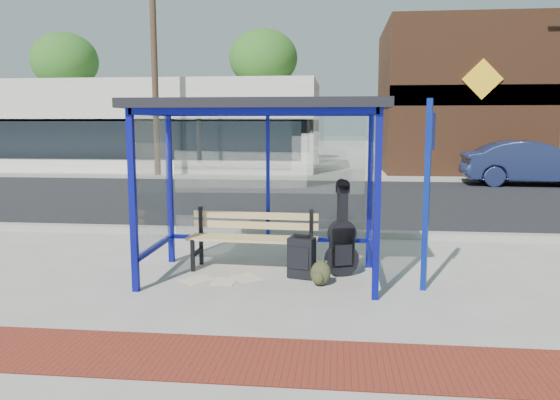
# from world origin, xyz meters

# --- Properties ---
(ground) EXTENTS (120.00, 120.00, 0.00)m
(ground) POSITION_xyz_m (0.00, 0.00, 0.00)
(ground) COLOR #B2ADA0
(ground) RESTS_ON ground
(brick_paver_strip) EXTENTS (60.00, 1.00, 0.01)m
(brick_paver_strip) POSITION_xyz_m (0.00, -2.60, 0.01)
(brick_paver_strip) COLOR maroon
(brick_paver_strip) RESTS_ON ground
(curb_near) EXTENTS (60.00, 0.25, 0.12)m
(curb_near) POSITION_xyz_m (0.00, 2.90, 0.06)
(curb_near) COLOR gray
(curb_near) RESTS_ON ground
(street_asphalt) EXTENTS (60.00, 10.00, 0.00)m
(street_asphalt) POSITION_xyz_m (0.00, 8.00, 0.00)
(street_asphalt) COLOR black
(street_asphalt) RESTS_ON ground
(curb_far) EXTENTS (60.00, 0.25, 0.12)m
(curb_far) POSITION_xyz_m (0.00, 13.10, 0.06)
(curb_far) COLOR gray
(curb_far) RESTS_ON ground
(far_sidewalk) EXTENTS (60.00, 4.00, 0.01)m
(far_sidewalk) POSITION_xyz_m (0.00, 15.00, 0.00)
(far_sidewalk) COLOR #B2ADA0
(far_sidewalk) RESTS_ON ground
(bus_shelter) EXTENTS (3.30, 1.80, 2.42)m
(bus_shelter) POSITION_xyz_m (0.00, 0.07, 2.07)
(bus_shelter) COLOR #0D1192
(bus_shelter) RESTS_ON ground
(storefront_white) EXTENTS (18.00, 6.04, 4.00)m
(storefront_white) POSITION_xyz_m (-9.00, 17.99, 2.00)
(storefront_white) COLOR silver
(storefront_white) RESTS_ON ground
(storefront_brown) EXTENTS (10.00, 7.08, 6.40)m
(storefront_brown) POSITION_xyz_m (8.00, 18.49, 3.20)
(storefront_brown) COLOR #59331E
(storefront_brown) RESTS_ON ground
(tree_left) EXTENTS (3.60, 3.60, 7.03)m
(tree_left) POSITION_xyz_m (-14.00, 22.00, 5.45)
(tree_left) COLOR #4C3826
(tree_left) RESTS_ON ground
(tree_mid) EXTENTS (3.60, 3.60, 7.03)m
(tree_mid) POSITION_xyz_m (-3.00, 22.00, 5.45)
(tree_mid) COLOR #4C3826
(tree_mid) RESTS_ON ground
(utility_pole_west) EXTENTS (1.60, 0.24, 8.00)m
(utility_pole_west) POSITION_xyz_m (-6.00, 13.40, 4.11)
(utility_pole_west) COLOR #4C3826
(utility_pole_west) RESTS_ON ground
(bench) EXTENTS (1.90, 0.56, 0.88)m
(bench) POSITION_xyz_m (-0.18, 0.46, 0.50)
(bench) COLOR black
(bench) RESTS_ON ground
(guitar_bag) EXTENTS (0.48, 0.28, 1.28)m
(guitar_bag) POSITION_xyz_m (1.10, 0.25, 0.47)
(guitar_bag) COLOR black
(guitar_bag) RESTS_ON ground
(suitcase) EXTENTS (0.40, 0.31, 0.62)m
(suitcase) POSITION_xyz_m (0.55, 0.08, 0.28)
(suitcase) COLOR black
(suitcase) RESTS_ON ground
(backpack) EXTENTS (0.32, 0.31, 0.33)m
(backpack) POSITION_xyz_m (0.82, -0.24, 0.16)
(backpack) COLOR #2F311B
(backpack) RESTS_ON ground
(sign_post) EXTENTS (0.14, 0.29, 2.42)m
(sign_post) POSITION_xyz_m (2.15, -0.30, 1.36)
(sign_post) COLOR #0E259B
(sign_post) RESTS_ON ground
(newspaper_a) EXTENTS (0.32, 0.40, 0.01)m
(newspaper_a) POSITION_xyz_m (-0.47, -0.22, 0.00)
(newspaper_a) COLOR white
(newspaper_a) RESTS_ON ground
(newspaper_b) EXTENTS (0.52, 0.54, 0.01)m
(newspaper_b) POSITION_xyz_m (-0.20, -0.03, 0.00)
(newspaper_b) COLOR white
(newspaper_b) RESTS_ON ground
(newspaper_c) EXTENTS (0.53, 0.54, 0.01)m
(newspaper_c) POSITION_xyz_m (-0.85, -0.18, 0.00)
(newspaper_c) COLOR white
(newspaper_c) RESTS_ON ground
(parked_car) EXTENTS (4.66, 1.78, 1.52)m
(parked_car) POSITION_xyz_m (7.62, 12.21, 0.76)
(parked_car) COLOR #1B254D
(parked_car) RESTS_ON ground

